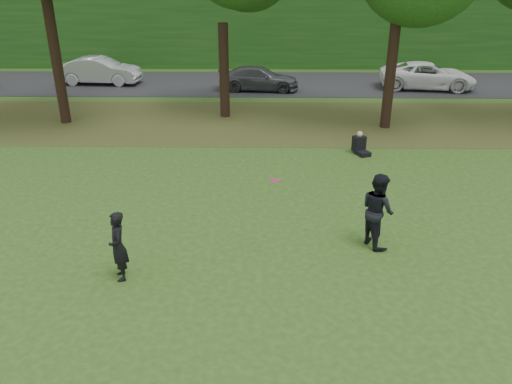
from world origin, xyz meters
TOP-DOWN VIEW (x-y plane):
  - ground at (0.00, 0.00)m, footprint 120.00×120.00m
  - leaf_litter at (0.00, 13.00)m, footprint 60.00×7.00m
  - street at (0.00, 21.00)m, footprint 70.00×7.00m
  - far_hedge at (0.00, 27.00)m, footprint 70.00×3.00m
  - player_left at (-4.33, 0.72)m, footprint 0.57×0.68m
  - player_right at (1.56, 2.31)m, footprint 0.99×1.11m
  - parked_cars at (-0.97, 19.75)m, footprint 40.50×3.49m
  - frisbee at (-0.95, 1.80)m, footprint 0.34×0.34m
  - seated_person at (2.34, 8.94)m, footprint 0.66×0.83m

SIDE VIEW (x-z plane):
  - ground at x=0.00m, z-range 0.00..0.00m
  - leaf_litter at x=0.00m, z-range 0.00..0.01m
  - street at x=0.00m, z-range 0.00..0.02m
  - seated_person at x=2.34m, z-range -0.10..0.73m
  - parked_cars at x=-0.97m, z-range -0.04..1.50m
  - player_left at x=-4.33m, z-range 0.00..1.60m
  - player_right at x=1.56m, z-range 0.00..1.88m
  - frisbee at x=-0.95m, z-range 1.86..1.97m
  - far_hedge at x=0.00m, z-range 0.00..5.00m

